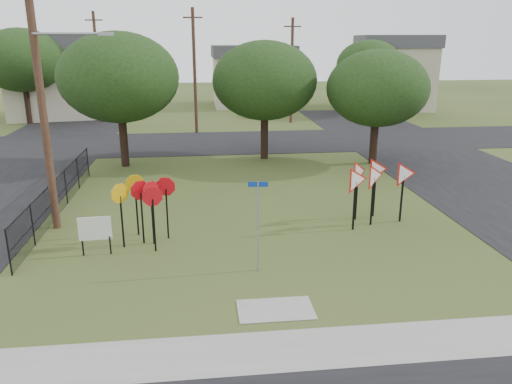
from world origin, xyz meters
The scene contains 22 objects.
ground centered at (0.00, 0.00, 0.00)m, with size 140.00×140.00×0.00m, color #34451A.
sidewalk centered at (0.00, -4.20, 0.01)m, with size 30.00×1.60×0.02m, color gray.
street_right centered at (12.00, 10.00, 0.01)m, with size 8.00×50.00×0.02m, color black.
street_far centered at (0.00, 20.00, 0.01)m, with size 60.00×8.00×0.02m, color black.
curb_pad centered at (0.00, -2.40, 0.01)m, with size 2.00×1.20×0.02m, color gray.
street_name_sign centered at (-0.18, -0.01, 1.64)m, with size 0.59×0.08×2.84m.
stop_sign_cluster centered at (-3.77, 2.60, 1.70)m, with size 2.09×1.69×2.28m.
yield_sign_cluster centered at (4.67, 3.69, 1.81)m, with size 3.11×1.75×2.46m.
info_board centered at (-5.32, 1.77, 0.88)m, with size 1.06×0.10×1.32m.
utility_pole_main centered at (-7.24, 4.50, 5.21)m, with size 3.55×0.33×10.00m.
far_pole_a centered at (-2.00, 24.00, 4.60)m, with size 1.40×0.24×9.00m.
far_pole_b centered at (6.00, 28.00, 4.35)m, with size 1.40×0.24×8.50m.
far_pole_c centered at (-10.00, 30.00, 4.60)m, with size 1.40×0.24×9.00m.
fence_run centered at (-7.60, 6.25, 0.78)m, with size 0.05×11.55×1.50m.
house_left centered at (-14.00, 34.00, 3.65)m, with size 10.58×8.88×7.20m.
house_mid centered at (4.00, 40.00, 3.15)m, with size 8.40×8.40×6.20m.
house_right centered at (18.00, 36.00, 3.65)m, with size 8.30×8.30×7.20m.
tree_near_left centered at (-6.00, 14.00, 4.86)m, with size 6.40×6.40×7.27m.
tree_near_mid centered at (2.00, 15.00, 4.54)m, with size 6.00×6.00×6.80m.
tree_near_right centered at (8.00, 13.00, 4.22)m, with size 5.60×5.60×6.33m.
tree_far_left centered at (-16.00, 30.00, 5.17)m, with size 6.80×6.80×7.73m.
tree_far_right centered at (14.00, 32.00, 4.54)m, with size 6.00×6.00×6.80m.
Camera 1 is at (-1.86, -13.90, 6.83)m, focal length 35.00 mm.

